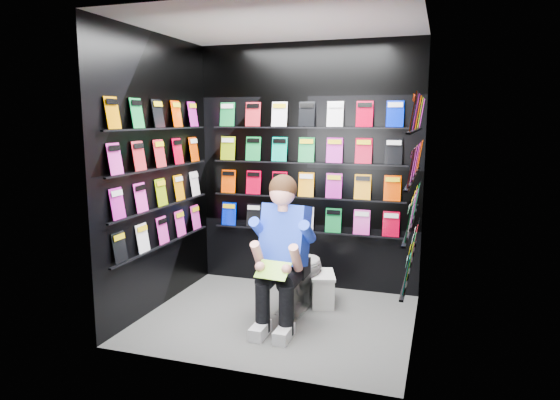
% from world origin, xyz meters
% --- Properties ---
extents(floor, '(2.40, 2.40, 0.00)m').
position_xyz_m(floor, '(0.00, 0.00, 0.00)').
color(floor, '#585856').
rests_on(floor, ground).
extents(ceiling, '(2.40, 2.40, 0.00)m').
position_xyz_m(ceiling, '(0.00, 0.00, 2.60)').
color(ceiling, white).
rests_on(ceiling, floor).
extents(wall_back, '(2.40, 0.04, 2.60)m').
position_xyz_m(wall_back, '(0.00, 1.00, 1.30)').
color(wall_back, black).
rests_on(wall_back, floor).
extents(wall_front, '(2.40, 0.04, 2.60)m').
position_xyz_m(wall_front, '(0.00, -1.00, 1.30)').
color(wall_front, black).
rests_on(wall_front, floor).
extents(wall_left, '(0.04, 2.00, 2.60)m').
position_xyz_m(wall_left, '(-1.20, 0.00, 1.30)').
color(wall_left, black).
rests_on(wall_left, floor).
extents(wall_right, '(0.04, 2.00, 2.60)m').
position_xyz_m(wall_right, '(1.20, 0.00, 1.30)').
color(wall_right, black).
rests_on(wall_right, floor).
extents(comics_back, '(2.10, 0.06, 1.37)m').
position_xyz_m(comics_back, '(0.00, 0.97, 1.31)').
color(comics_back, red).
rests_on(comics_back, wall_back).
extents(comics_left, '(0.06, 1.70, 1.37)m').
position_xyz_m(comics_left, '(-1.17, 0.00, 1.31)').
color(comics_left, red).
rests_on(comics_left, wall_left).
extents(comics_right, '(0.06, 1.70, 1.37)m').
position_xyz_m(comics_right, '(1.17, 0.00, 1.31)').
color(comics_right, red).
rests_on(comics_right, wall_right).
extents(toilet, '(0.50, 0.79, 0.73)m').
position_xyz_m(toilet, '(0.08, 0.36, 0.37)').
color(toilet, white).
rests_on(toilet, floor).
extents(longbox, '(0.31, 0.42, 0.28)m').
position_xyz_m(longbox, '(0.30, 0.49, 0.14)').
color(longbox, silver).
rests_on(longbox, floor).
extents(longbox_lid, '(0.33, 0.45, 0.03)m').
position_xyz_m(longbox_lid, '(0.30, 0.49, 0.30)').
color(longbox_lid, silver).
rests_on(longbox_lid, longbox).
extents(reader, '(0.63, 0.85, 1.47)m').
position_xyz_m(reader, '(0.08, -0.02, 0.79)').
color(reader, blue).
rests_on(reader, toilet).
extents(held_comic, '(0.30, 0.19, 0.12)m').
position_xyz_m(held_comic, '(0.08, -0.37, 0.58)').
color(held_comic, green).
rests_on(held_comic, reader).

